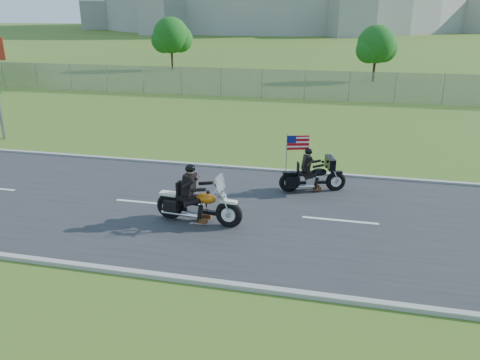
# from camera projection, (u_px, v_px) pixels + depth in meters

# --- Properties ---
(ground) EXTENTS (420.00, 420.00, 0.00)m
(ground) POSITION_uv_depth(u_px,v_px,m) (209.00, 210.00, 14.49)
(ground) COLOR #375A1C
(ground) RESTS_ON ground
(road) EXTENTS (120.00, 8.00, 0.04)m
(road) POSITION_uv_depth(u_px,v_px,m) (209.00, 209.00, 14.48)
(road) COLOR #28282B
(road) RESTS_ON ground
(curb_north) EXTENTS (120.00, 0.18, 0.12)m
(curb_north) POSITION_uv_depth(u_px,v_px,m) (238.00, 168.00, 18.19)
(curb_north) COLOR #9E9B93
(curb_north) RESTS_ON ground
(curb_south) EXTENTS (120.00, 0.18, 0.12)m
(curb_south) POSITION_uv_depth(u_px,v_px,m) (158.00, 276.00, 10.76)
(curb_south) COLOR #9E9B93
(curb_south) RESTS_ON ground
(fence) EXTENTS (60.00, 0.03, 2.00)m
(fence) POSITION_uv_depth(u_px,v_px,m) (221.00, 82.00, 33.53)
(fence) COLOR gray
(fence) RESTS_ON ground
(tree_fence_near) EXTENTS (3.52, 3.28, 4.75)m
(tree_fence_near) POSITION_uv_depth(u_px,v_px,m) (377.00, 46.00, 39.73)
(tree_fence_near) COLOR #382316
(tree_fence_near) RESTS_ON ground
(tree_fence_mid) EXTENTS (3.96, 3.69, 5.30)m
(tree_fence_mid) POSITION_uv_depth(u_px,v_px,m) (172.00, 37.00, 47.50)
(tree_fence_mid) COLOR #382316
(tree_fence_mid) RESTS_ON ground
(motorcycle_lead) EXTENTS (2.66, 0.80, 1.79)m
(motorcycle_lead) POSITION_uv_depth(u_px,v_px,m) (197.00, 205.00, 13.39)
(motorcycle_lead) COLOR black
(motorcycle_lead) RESTS_ON ground
(motorcycle_follow) EXTENTS (2.24, 1.04, 1.91)m
(motorcycle_follow) POSITION_uv_depth(u_px,v_px,m) (313.00, 177.00, 15.75)
(motorcycle_follow) COLOR black
(motorcycle_follow) RESTS_ON ground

